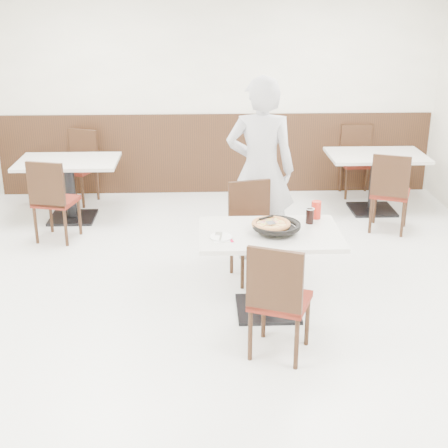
{
  "coord_description": "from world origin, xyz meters",
  "views": [
    {
      "loc": [
        -0.22,
        -4.91,
        2.67
      ],
      "look_at": [
        -0.04,
        -0.3,
        0.94
      ],
      "focal_mm": 50.0,
      "sensor_mm": 36.0,
      "label": 1
    }
  ],
  "objects_px": {
    "pizza_pan": "(276,228)",
    "side_plate": "(221,237)",
    "bg_table_left": "(70,190)",
    "bg_chair_right_near": "(390,191)",
    "bg_chair_right_far": "(358,162)",
    "pizza": "(271,226)",
    "main_table": "(269,272)",
    "chair_far": "(255,233)",
    "bg_chair_left_near": "(56,199)",
    "cola_glass": "(310,216)",
    "bg_chair_left_far": "(77,168)",
    "chair_near": "(280,298)",
    "red_cup": "(316,210)",
    "bg_table_right": "(374,183)",
    "diner_person": "(260,171)"
  },
  "relations": [
    {
      "from": "pizza_pan",
      "to": "bg_chair_right_far",
      "type": "height_order",
      "value": "bg_chair_right_far"
    },
    {
      "from": "side_plate",
      "to": "cola_glass",
      "type": "height_order",
      "value": "cola_glass"
    },
    {
      "from": "pizza",
      "to": "red_cup",
      "type": "bearing_deg",
      "value": 36.95
    },
    {
      "from": "bg_chair_right_near",
      "to": "bg_chair_right_far",
      "type": "distance_m",
      "value": 1.34
    },
    {
      "from": "cola_glass",
      "to": "bg_chair_left_near",
      "type": "height_order",
      "value": "bg_chair_left_near"
    },
    {
      "from": "chair_far",
      "to": "bg_table_right",
      "type": "relative_size",
      "value": 0.79
    },
    {
      "from": "main_table",
      "to": "bg_table_right",
      "type": "xyz_separation_m",
      "value": [
        1.62,
        2.61,
        0.0
      ]
    },
    {
      "from": "bg_chair_left_near",
      "to": "bg_chair_right_near",
      "type": "relative_size",
      "value": 1.0
    },
    {
      "from": "bg_chair_left_near",
      "to": "bg_chair_right_far",
      "type": "relative_size",
      "value": 1.0
    },
    {
      "from": "chair_far",
      "to": "bg_chair_left_near",
      "type": "distance_m",
      "value": 2.42
    },
    {
      "from": "main_table",
      "to": "pizza",
      "type": "xyz_separation_m",
      "value": [
        0.01,
        -0.01,
        0.44
      ]
    },
    {
      "from": "chair_far",
      "to": "diner_person",
      "type": "relative_size",
      "value": 0.5
    },
    {
      "from": "main_table",
      "to": "pizza_pan",
      "type": "height_order",
      "value": "pizza_pan"
    },
    {
      "from": "bg_table_right",
      "to": "diner_person",
      "type": "bearing_deg",
      "value": -138.08
    },
    {
      "from": "bg_chair_left_near",
      "to": "bg_table_right",
      "type": "bearing_deg",
      "value": 26.59
    },
    {
      "from": "pizza",
      "to": "bg_chair_right_far",
      "type": "height_order",
      "value": "bg_chair_right_far"
    },
    {
      "from": "bg_chair_left_far",
      "to": "bg_chair_right_far",
      "type": "xyz_separation_m",
      "value": [
        3.77,
        0.16,
        0.0
      ]
    },
    {
      "from": "bg_table_left",
      "to": "bg_chair_right_far",
      "type": "distance_m",
      "value": 3.83
    },
    {
      "from": "main_table",
      "to": "bg_chair_left_near",
      "type": "xyz_separation_m",
      "value": [
        -2.2,
        1.79,
        0.1
      ]
    },
    {
      "from": "side_plate",
      "to": "bg_chair_right_far",
      "type": "bearing_deg",
      "value": 59.69
    },
    {
      "from": "pizza_pan",
      "to": "bg_chair_left_near",
      "type": "height_order",
      "value": "bg_chair_left_near"
    },
    {
      "from": "side_plate",
      "to": "bg_chair_right_near",
      "type": "xyz_separation_m",
      "value": [
        2.04,
        2.06,
        -0.28
      ]
    },
    {
      "from": "pizza_pan",
      "to": "side_plate",
      "type": "height_order",
      "value": "pizza_pan"
    },
    {
      "from": "chair_far",
      "to": "bg_table_right",
      "type": "xyz_separation_m",
      "value": [
        1.69,
        1.95,
        -0.1
      ]
    },
    {
      "from": "pizza",
      "to": "bg_chair_left_near",
      "type": "xyz_separation_m",
      "value": [
        -2.21,
        1.81,
        -0.34
      ]
    },
    {
      "from": "pizza_pan",
      "to": "bg_chair_right_far",
      "type": "bearing_deg",
      "value": 65.32
    },
    {
      "from": "main_table",
      "to": "pizza_pan",
      "type": "bearing_deg",
      "value": -31.64
    },
    {
      "from": "pizza",
      "to": "bg_table_right",
      "type": "distance_m",
      "value": 3.11
    },
    {
      "from": "bg_chair_right_far",
      "to": "pizza",
      "type": "bearing_deg",
      "value": 64.53
    },
    {
      "from": "bg_table_right",
      "to": "pizza",
      "type": "bearing_deg",
      "value": -121.66
    },
    {
      "from": "chair_near",
      "to": "pizza_pan",
      "type": "bearing_deg",
      "value": 108.84
    },
    {
      "from": "chair_far",
      "to": "bg_chair_right_far",
      "type": "bearing_deg",
      "value": -135.65
    },
    {
      "from": "red_cup",
      "to": "diner_person",
      "type": "bearing_deg",
      "value": 116.13
    },
    {
      "from": "pizza",
      "to": "bg_chair_left_far",
      "type": "bearing_deg",
      "value": 125.29
    },
    {
      "from": "side_plate",
      "to": "bg_table_left",
      "type": "relative_size",
      "value": 0.16
    },
    {
      "from": "pizza_pan",
      "to": "bg_table_left",
      "type": "relative_size",
      "value": 0.27
    },
    {
      "from": "red_cup",
      "to": "bg_table_left",
      "type": "distance_m",
      "value": 3.42
    },
    {
      "from": "side_plate",
      "to": "bg_table_left",
      "type": "distance_m",
      "value": 3.15
    },
    {
      "from": "bg_chair_left_near",
      "to": "cola_glass",
      "type": "bearing_deg",
      "value": -17.34
    },
    {
      "from": "cola_glass",
      "to": "diner_person",
      "type": "xyz_separation_m",
      "value": [
        -0.34,
        0.98,
        0.14
      ]
    },
    {
      "from": "chair_near",
      "to": "red_cup",
      "type": "relative_size",
      "value": 5.94
    },
    {
      "from": "main_table",
      "to": "chair_far",
      "type": "height_order",
      "value": "chair_far"
    },
    {
      "from": "chair_far",
      "to": "chair_near",
      "type": "bearing_deg",
      "value": 79.77
    },
    {
      "from": "side_plate",
      "to": "bg_table_right",
      "type": "relative_size",
      "value": 0.16
    },
    {
      "from": "diner_person",
      "to": "bg_chair_left_far",
      "type": "xyz_separation_m",
      "value": [
        -2.23,
        1.94,
        -0.48
      ]
    },
    {
      "from": "bg_table_left",
      "to": "bg_chair_right_near",
      "type": "height_order",
      "value": "bg_chair_right_near"
    },
    {
      "from": "bg_chair_left_near",
      "to": "bg_table_right",
      "type": "relative_size",
      "value": 0.79
    },
    {
      "from": "chair_near",
      "to": "bg_chair_left_far",
      "type": "bearing_deg",
      "value": 142.4
    },
    {
      "from": "pizza",
      "to": "bg_chair_left_near",
      "type": "relative_size",
      "value": 0.31
    },
    {
      "from": "chair_far",
      "to": "bg_table_left",
      "type": "distance_m",
      "value": 2.77
    }
  ]
}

